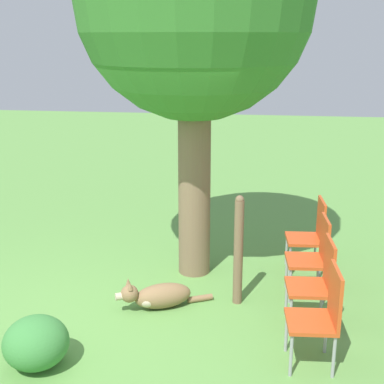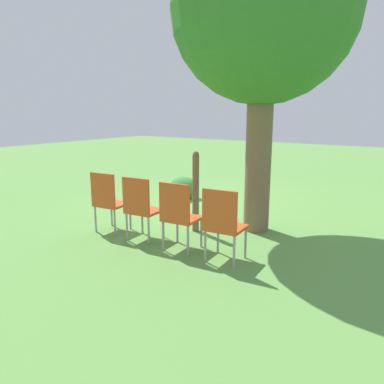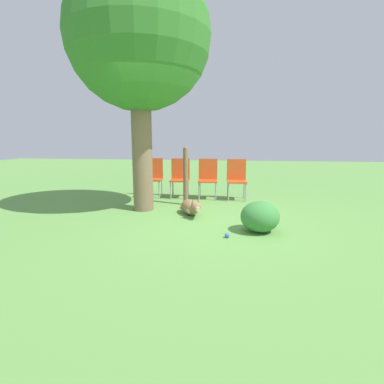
{
  "view_description": "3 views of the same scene",
  "coord_description": "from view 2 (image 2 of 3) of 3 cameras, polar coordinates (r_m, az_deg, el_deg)",
  "views": [
    {
      "loc": [
        1.47,
        -4.91,
        2.82
      ],
      "look_at": [
        0.63,
        1.24,
        1.0
      ],
      "focal_mm": 50.0,
      "sensor_mm": 36.0,
      "label": 1
    },
    {
      "loc": [
        5.86,
        3.42,
        1.82
      ],
      "look_at": [
        1.48,
        0.5,
        0.66
      ],
      "focal_mm": 35.0,
      "sensor_mm": 36.0,
      "label": 2
    },
    {
      "loc": [
        -4.9,
        -0.64,
        1.37
      ],
      "look_at": [
        0.36,
        0.14,
        0.44
      ],
      "focal_mm": 28.0,
      "sensor_mm": 36.0,
      "label": 3
    }
  ],
  "objects": [
    {
      "name": "red_chair_3",
      "position": [
        4.49,
        4.75,
        -4.52
      ],
      "size": [
        0.45,
        0.47,
        0.92
      ],
      "rotation": [
        0.0,
        0.0,
        3.21
      ],
      "color": "#D14C1E",
      "rests_on": "ground_plane"
    },
    {
      "name": "red_chair_0",
      "position": [
        5.74,
        -12.66,
        -1.05
      ],
      "size": [
        0.45,
        0.47,
        0.92
      ],
      "rotation": [
        0.0,
        0.0,
        3.21
      ],
      "color": "#D14C1E",
      "rests_on": "ground_plane"
    },
    {
      "name": "red_chair_1",
      "position": [
        5.27,
        -7.8,
        -2.05
      ],
      "size": [
        0.45,
        0.47,
        0.92
      ],
      "rotation": [
        0.0,
        0.0,
        3.21
      ],
      "color": "#D14C1E",
      "rests_on": "ground_plane"
    },
    {
      "name": "ground_plane",
      "position": [
        7.03,
        3.31,
        -2.67
      ],
      "size": [
        30.0,
        30.0,
        0.0
      ],
      "primitive_type": "plane",
      "color": "#609947"
    },
    {
      "name": "dog",
      "position": [
        6.57,
        2.82,
        -2.46
      ],
      "size": [
        1.0,
        0.55,
        0.37
      ],
      "rotation": [
        0.0,
        0.0,
        3.59
      ],
      "color": "olive",
      "rests_on": "ground_plane"
    },
    {
      "name": "oak_tree",
      "position": [
        5.82,
        10.9,
        25.39
      ],
      "size": [
        2.61,
        2.61,
        4.5
      ],
      "color": "#7A6047",
      "rests_on": "ground_plane"
    },
    {
      "name": "red_chair_2",
      "position": [
        4.85,
        -2.04,
        -3.2
      ],
      "size": [
        0.45,
        0.47,
        0.92
      ],
      "rotation": [
        0.0,
        0.0,
        3.21
      ],
      "color": "#D14C1E",
      "rests_on": "ground_plane"
    },
    {
      "name": "tennis_ball",
      "position": [
        7.95,
        2.93,
        -0.63
      ],
      "size": [
        0.07,
        0.07,
        0.07
      ],
      "color": "blue",
      "rests_on": "ground_plane"
    },
    {
      "name": "fence_post",
      "position": [
        5.64,
        0.57,
        0.08
      ],
      "size": [
        0.1,
        0.1,
        1.23
      ],
      "color": "brown",
      "rests_on": "ground_plane"
    },
    {
      "name": "low_shrub",
      "position": [
        7.87,
        -1.37,
        0.71
      ],
      "size": [
        0.58,
        0.58,
        0.46
      ],
      "color": "#3D843D",
      "rests_on": "ground_plane"
    }
  ]
}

